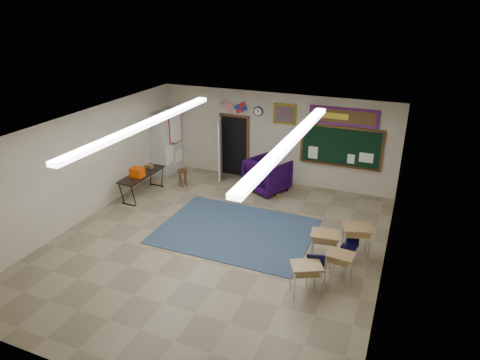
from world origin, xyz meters
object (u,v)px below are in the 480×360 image
at_px(wingback_armchair, 268,175).
at_px(student_desk_front_right, 356,240).
at_px(wooden_stool, 183,178).
at_px(folding_table, 142,183).
at_px(student_desk_front_left, 324,246).

xyz_separation_m(wingback_armchair, student_desk_front_right, (3.20, -2.84, -0.08)).
bearing_deg(wingback_armchair, wooden_stool, 39.95).
height_order(student_desk_front_right, folding_table, folding_table).
height_order(student_desk_front_right, wooden_stool, student_desk_front_right).
height_order(wingback_armchair, student_desk_front_right, wingback_armchair).
bearing_deg(student_desk_front_right, student_desk_front_left, -156.70).
bearing_deg(wingback_armchair, student_desk_front_left, 151.70).
relative_size(student_desk_front_left, student_desk_front_right, 0.96).
bearing_deg(wooden_stool, wingback_armchair, 15.39).
bearing_deg(folding_table, student_desk_front_right, -8.24).
distance_m(student_desk_front_left, student_desk_front_right, 0.84).
bearing_deg(folding_table, student_desk_front_left, -14.00).
xyz_separation_m(wingback_armchair, student_desk_front_left, (2.56, -3.38, -0.10)).
xyz_separation_m(wingback_armchair, folding_table, (-3.51, -1.85, -0.14)).
bearing_deg(wooden_stool, student_desk_front_right, -19.63).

